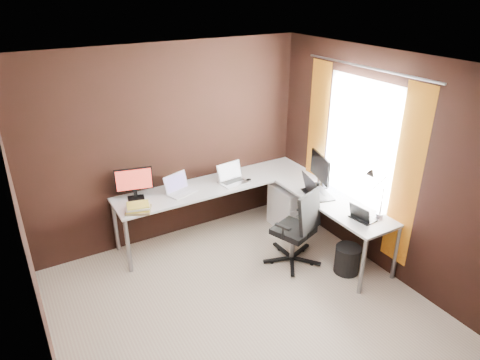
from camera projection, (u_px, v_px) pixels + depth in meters
name	position (u px, v px, depth m)	size (l,w,h in m)	color
room	(271.00, 191.00, 4.14)	(3.60, 3.60, 2.50)	#BDAE93
desk	(259.00, 195.00, 5.38)	(2.65, 2.25, 0.73)	white
drawer_pedestal	(290.00, 206.00, 5.90)	(0.42, 0.50, 0.60)	white
monitor_left	(134.00, 181.00, 5.10)	(0.44, 0.17, 0.39)	black
monitor_right	(320.00, 169.00, 5.37)	(0.20, 0.51, 0.43)	black
laptop_white	(179.00, 189.00, 5.30)	(0.41, 0.34, 0.23)	white
laptop_silver	(232.00, 178.00, 5.58)	(0.40, 0.31, 0.24)	silver
laptop_black_big	(315.00, 191.00, 5.22)	(0.37, 0.46, 0.26)	black
laptop_black_small	(362.00, 216.00, 4.70)	(0.22, 0.29, 0.18)	black
book_stack	(138.00, 208.00, 4.87)	(0.35, 0.32, 0.09)	#958150
mouse_left	(146.00, 208.00, 4.93)	(0.09, 0.05, 0.03)	black
mouse_corner	(248.00, 180.00, 5.62)	(0.08, 0.05, 0.03)	black
desk_lamp	(375.00, 188.00, 4.62)	(0.19, 0.22, 0.57)	slate
office_chair	(295.00, 241.00, 5.13)	(0.54, 0.57, 0.97)	black
wastebasket	(347.00, 259.00, 4.99)	(0.29, 0.29, 0.34)	black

